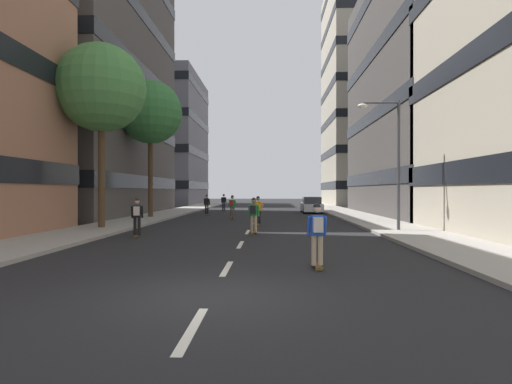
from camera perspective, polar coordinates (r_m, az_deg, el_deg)
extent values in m
plane|color=black|center=(33.55, 0.02, -3.42)|extent=(150.50, 150.50, 0.00)
cube|color=#9E9991|center=(37.78, -11.98, -2.91)|extent=(3.45, 68.98, 0.14)
cube|color=#9E9991|center=(37.27, 12.54, -2.95)|extent=(3.45, 68.98, 0.14)
cube|color=silver|center=(6.83, -8.64, -17.84)|extent=(0.16, 2.20, 0.01)
cube|color=silver|center=(11.64, -3.98, -10.27)|extent=(0.16, 2.20, 0.01)
cube|color=silver|center=(16.56, -2.13, -7.14)|extent=(0.16, 2.20, 0.01)
cube|color=silver|center=(21.52, -1.15, -5.44)|extent=(0.16, 2.20, 0.01)
cube|color=silver|center=(26.49, -0.54, -4.38)|extent=(0.16, 2.20, 0.01)
cube|color=silver|center=(31.47, -0.12, -3.65)|extent=(0.16, 2.20, 0.01)
cube|color=silver|center=(36.46, 0.18, -3.12)|extent=(0.16, 2.20, 0.01)
cube|color=silver|center=(41.45, 0.41, -2.72)|extent=(0.16, 2.20, 0.01)
cube|color=silver|center=(46.44, 0.59, -2.41)|extent=(0.16, 2.20, 0.01)
cube|color=silver|center=(51.44, 0.74, -2.15)|extent=(0.16, 2.20, 0.01)
cube|color=silver|center=(56.43, 0.86, -1.95)|extent=(0.16, 2.20, 0.01)
cube|color=silver|center=(61.43, 0.96, -1.77)|extent=(0.16, 2.20, 0.01)
cube|color=#4C4744|center=(41.86, -25.32, 13.60)|extent=(15.67, 21.53, 23.66)
cube|color=black|center=(40.73, -25.30, 1.20)|extent=(15.79, 21.65, 1.10)
cube|color=black|center=(41.08, -25.31, 7.81)|extent=(15.79, 21.65, 1.10)
cube|color=black|center=(41.97, -25.32, 14.22)|extent=(15.79, 21.65, 1.10)
cube|color=black|center=(43.37, -25.33, 20.30)|extent=(15.79, 21.65, 1.10)
cube|color=slate|center=(66.66, -14.35, 6.67)|extent=(15.67, 17.23, 19.26)
cube|color=black|center=(66.23, -14.34, 0.86)|extent=(15.79, 17.35, 1.10)
cube|color=black|center=(66.47, -14.35, 5.02)|extent=(15.79, 17.35, 1.10)
cube|color=black|center=(67.04, -14.35, 9.12)|extent=(15.79, 17.35, 1.10)
cube|color=black|center=(67.96, -14.35, 13.14)|extent=(15.79, 17.35, 1.10)
cube|color=#4C4744|center=(40.53, 26.39, 12.03)|extent=(15.67, 21.49, 20.88)
cube|color=black|center=(39.68, 26.37, 1.64)|extent=(15.79, 21.61, 1.10)
cube|color=black|center=(40.15, 26.38, 9.11)|extent=(15.79, 21.61, 1.10)
cube|color=black|center=(41.29, 26.39, 16.28)|extent=(15.79, 21.61, 1.10)
cube|color=#B2A893|center=(67.16, 16.50, 12.62)|extent=(15.67, 16.52, 33.15)
cube|color=black|center=(65.59, 16.49, 0.83)|extent=(15.79, 16.64, 1.10)
cube|color=black|center=(65.81, 16.49, 4.95)|extent=(15.79, 16.64, 1.10)
cube|color=black|center=(66.37, 16.50, 9.03)|extent=(15.79, 16.64, 1.10)
cube|color=black|center=(67.26, 16.50, 13.02)|extent=(15.79, 16.64, 1.10)
cube|color=black|center=(68.47, 16.50, 16.88)|extent=(15.79, 16.64, 1.10)
cube|color=black|center=(69.98, 16.51, 20.60)|extent=(15.79, 16.64, 1.10)
cube|color=silver|center=(40.25, 7.55, -2.06)|extent=(1.80, 4.40, 0.70)
cube|color=#2D3338|center=(40.08, 7.57, -1.11)|extent=(1.60, 2.10, 0.64)
cylinder|color=black|center=(41.63, 6.26, -2.27)|extent=(0.22, 0.64, 0.64)
cylinder|color=black|center=(41.78, 8.45, -2.27)|extent=(0.22, 0.64, 0.64)
cylinder|color=black|center=(38.74, 6.57, -2.46)|extent=(0.22, 0.64, 0.64)
cylinder|color=black|center=(38.90, 8.92, -2.45)|extent=(0.22, 0.64, 0.64)
cylinder|color=#4C3823|center=(32.90, -14.11, 2.20)|extent=(0.36, 0.36, 6.26)
sphere|color=#387A3D|center=(33.42, -14.11, 10.45)|extent=(4.78, 4.78, 4.78)
cylinder|color=#4C3823|center=(24.20, -20.20, 2.45)|extent=(0.36, 0.36, 5.87)
sphere|color=#478442|center=(24.81, -20.21, 13.11)|extent=(4.74, 4.74, 4.74)
cylinder|color=#3F3F44|center=(22.37, 18.76, 3.45)|extent=(0.16, 0.16, 6.50)
cylinder|color=#3F3F44|center=(22.53, 16.53, 11.51)|extent=(1.80, 0.10, 0.10)
ellipsoid|color=silver|center=(22.29, 14.25, 11.24)|extent=(0.50, 0.30, 0.24)
cube|color=brown|center=(42.94, -4.40, -2.52)|extent=(0.26, 0.91, 0.02)
cylinder|color=#D8BF4C|center=(43.26, -4.32, -2.56)|extent=(0.18, 0.08, 0.07)
cylinder|color=#D8BF4C|center=(42.63, -4.48, -2.60)|extent=(0.18, 0.08, 0.07)
cylinder|color=#2D334C|center=(42.94, -4.52, -1.97)|extent=(0.15, 0.15, 0.80)
cylinder|color=#2D334C|center=(42.91, -4.28, -1.97)|extent=(0.15, 0.15, 0.80)
cube|color=black|center=(42.90, -4.40, -1.07)|extent=(0.33, 0.22, 0.55)
cylinder|color=black|center=(42.99, -4.68, -1.10)|extent=(0.11, 0.23, 0.55)
cylinder|color=black|center=(42.91, -4.10, -1.10)|extent=(0.11, 0.23, 0.55)
sphere|color=#997051|center=(42.91, -4.40, -0.46)|extent=(0.22, 0.22, 0.22)
sphere|color=black|center=(42.91, -4.40, -0.39)|extent=(0.21, 0.21, 0.21)
cube|color=brown|center=(19.91, -15.82, -5.68)|extent=(0.36, 0.92, 0.02)
cylinder|color=#D8BF4C|center=(20.23, -15.70, -5.72)|extent=(0.19, 0.10, 0.07)
cylinder|color=#D8BF4C|center=(19.60, -15.94, -5.91)|extent=(0.19, 0.10, 0.07)
cylinder|color=black|center=(19.89, -16.08, -4.49)|extent=(0.16, 0.16, 0.80)
cylinder|color=black|center=(19.86, -15.56, -4.50)|extent=(0.16, 0.16, 0.80)
cube|color=black|center=(19.83, -15.82, -2.55)|extent=(0.35, 0.25, 0.55)
cylinder|color=black|center=(19.91, -16.43, -2.62)|extent=(0.13, 0.24, 0.55)
cylinder|color=black|center=(19.85, -15.17, -2.63)|extent=(0.13, 0.24, 0.55)
sphere|color=tan|center=(19.83, -15.82, -1.23)|extent=(0.22, 0.22, 0.22)
sphere|color=black|center=(19.83, -15.82, -1.09)|extent=(0.21, 0.21, 0.21)
cube|color=beige|center=(19.65, -15.89, -2.49)|extent=(0.28, 0.20, 0.40)
cube|color=brown|center=(31.05, -3.23, -3.56)|extent=(0.35, 0.92, 0.02)
cylinder|color=#D8BF4C|center=(31.36, -3.08, -3.61)|extent=(0.19, 0.10, 0.07)
cylinder|color=#D8BF4C|center=(30.74, -3.39, -3.68)|extent=(0.19, 0.10, 0.07)
cylinder|color=#594C47|center=(31.05, -3.39, -2.80)|extent=(0.16, 0.16, 0.80)
cylinder|color=#594C47|center=(31.00, -3.07, -2.80)|extent=(0.16, 0.16, 0.80)
cube|color=green|center=(30.99, -3.23, -1.55)|extent=(0.35, 0.25, 0.55)
cylinder|color=green|center=(31.10, -3.60, -1.60)|extent=(0.13, 0.24, 0.55)
cylinder|color=green|center=(30.99, -2.81, -1.60)|extent=(0.13, 0.24, 0.55)
sphere|color=#997051|center=(31.00, -3.22, -0.71)|extent=(0.22, 0.22, 0.22)
sphere|color=black|center=(31.00, -3.22, -0.62)|extent=(0.21, 0.21, 0.21)
cube|color=#A52626|center=(30.82, -3.32, -1.51)|extent=(0.28, 0.20, 0.40)
cube|color=brown|center=(20.44, -0.31, -5.52)|extent=(0.33, 0.92, 0.02)
cylinder|color=#D8BF4C|center=(20.75, -0.14, -5.56)|extent=(0.19, 0.10, 0.07)
cylinder|color=#D8BF4C|center=(20.13, -0.49, -5.74)|extent=(0.19, 0.10, 0.07)
cylinder|color=tan|center=(20.42, -0.56, -4.36)|extent=(0.16, 0.16, 0.80)
cylinder|color=tan|center=(20.38, -0.06, -4.37)|extent=(0.16, 0.16, 0.80)
cube|color=green|center=(20.36, -0.31, -2.47)|extent=(0.35, 0.25, 0.55)
cylinder|color=green|center=(20.45, -0.89, -2.54)|extent=(0.12, 0.24, 0.55)
cylinder|color=green|center=(20.37, 0.32, -2.55)|extent=(0.12, 0.24, 0.55)
sphere|color=#997051|center=(20.36, -0.30, -1.19)|extent=(0.22, 0.22, 0.22)
sphere|color=black|center=(20.36, -0.30, -1.05)|extent=(0.21, 0.21, 0.21)
cube|color=black|center=(20.18, -0.41, -2.41)|extent=(0.28, 0.20, 0.40)
cube|color=brown|center=(25.80, 0.28, -4.32)|extent=(0.36, 0.92, 0.02)
cylinder|color=#D8BF4C|center=(26.12, 0.17, -4.37)|extent=(0.19, 0.10, 0.07)
cylinder|color=#D8BF4C|center=(25.49, 0.40, -4.49)|extent=(0.19, 0.10, 0.07)
cylinder|color=black|center=(25.76, 0.09, -3.41)|extent=(0.16, 0.16, 0.80)
cylinder|color=black|center=(25.79, 0.48, -3.41)|extent=(0.16, 0.16, 0.80)
cube|color=orange|center=(25.74, 0.28, -1.91)|extent=(0.35, 0.26, 0.55)
cylinder|color=orange|center=(25.76, -0.22, -1.97)|extent=(0.13, 0.24, 0.55)
cylinder|color=orange|center=(25.83, 0.75, -1.97)|extent=(0.13, 0.24, 0.55)
sphere|color=#997051|center=(25.75, 0.28, -0.90)|extent=(0.22, 0.22, 0.22)
sphere|color=black|center=(25.75, 0.28, -0.79)|extent=(0.21, 0.21, 0.21)
cube|color=brown|center=(11.71, 8.28, -9.81)|extent=(0.24, 0.91, 0.02)
cylinder|color=#D8BF4C|center=(12.03, 8.04, -9.77)|extent=(0.18, 0.08, 0.07)
cylinder|color=#D8BF4C|center=(11.41, 8.54, -10.32)|extent=(0.18, 0.08, 0.07)
cylinder|color=tan|center=(11.64, 7.84, -7.83)|extent=(0.15, 0.15, 0.80)
cylinder|color=tan|center=(11.66, 8.72, -7.81)|extent=(0.15, 0.15, 0.80)
cube|color=blue|center=(11.57, 8.29, -4.51)|extent=(0.33, 0.21, 0.55)
cylinder|color=blue|center=(11.59, 7.17, -4.63)|extent=(0.10, 0.23, 0.55)
cylinder|color=blue|center=(11.66, 9.32, -4.61)|extent=(0.10, 0.23, 0.55)
sphere|color=beige|center=(11.57, 8.27, -2.25)|extent=(0.22, 0.22, 0.22)
sphere|color=black|center=(11.56, 8.27, -2.00)|extent=(0.21, 0.21, 0.21)
cube|color=beige|center=(11.39, 8.43, -4.43)|extent=(0.27, 0.17, 0.40)
cube|color=brown|center=(36.93, -6.69, -2.96)|extent=(0.24, 0.91, 0.02)
cylinder|color=#D8BF4C|center=(37.24, -6.59, -3.01)|extent=(0.18, 0.08, 0.07)
cylinder|color=#D8BF4C|center=(36.62, -6.79, -3.06)|extent=(0.18, 0.08, 0.07)
cylinder|color=black|center=(36.93, -6.83, -2.32)|extent=(0.15, 0.15, 0.80)
cylinder|color=black|center=(36.89, -6.55, -2.32)|extent=(0.15, 0.15, 0.80)
cube|color=black|center=(36.88, -6.69, -1.27)|extent=(0.33, 0.21, 0.55)
cylinder|color=black|center=(36.98, -7.01, -1.31)|extent=(0.10, 0.23, 0.55)
cylinder|color=black|center=(36.89, -6.34, -1.32)|extent=(0.10, 0.23, 0.55)
sphere|color=#997051|center=(36.89, -6.68, -0.57)|extent=(0.22, 0.22, 0.22)
sphere|color=black|center=(36.89, -6.68, -0.49)|extent=(0.21, 0.21, 0.21)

